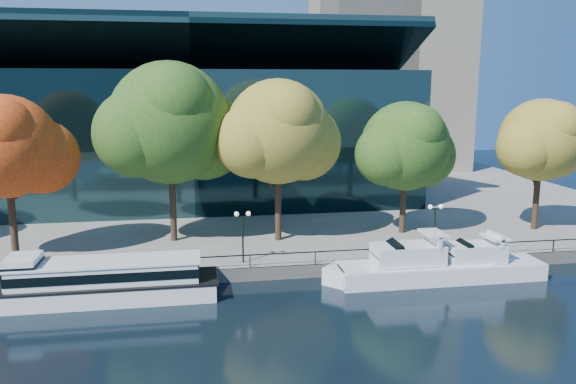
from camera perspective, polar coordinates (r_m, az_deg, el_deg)
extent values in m
plane|color=black|center=(39.91, -3.39, -10.46)|extent=(160.00, 160.00, 0.00)
cube|color=slate|center=(74.91, -6.34, 0.03)|extent=(90.00, 67.00, 1.00)
cube|color=#47443F|center=(42.58, -3.84, -8.35)|extent=(90.00, 0.25, 1.00)
cube|color=black|center=(42.32, -3.89, -6.41)|extent=(88.20, 0.08, 0.08)
cube|color=black|center=(42.47, -3.88, -7.05)|extent=(0.07, 0.07, 0.90)
cube|color=black|center=(69.30, -9.58, 5.33)|extent=(50.00, 24.00, 16.00)
cube|color=black|center=(65.06, -9.85, 13.35)|extent=(50.00, 17.14, 7.86)
cube|color=silver|center=(40.99, -18.62, -9.52)|extent=(15.78, 3.83, 1.24)
cube|color=black|center=(40.78, -18.67, -8.67)|extent=(16.10, 3.91, 0.14)
cube|color=silver|center=(40.46, -17.94, -7.72)|extent=(12.31, 3.14, 1.35)
cube|color=black|center=(40.45, -17.94, -7.64)|extent=(12.47, 3.22, 0.62)
cube|color=silver|center=(40.24, -18.00, -6.73)|extent=(12.63, 3.30, 0.11)
cube|color=silver|center=(41.51, -25.27, -7.28)|extent=(2.03, 2.68, 2.03)
cube|color=black|center=(41.45, -25.30, -6.99)|extent=(2.09, 2.76, 0.79)
cube|color=silver|center=(43.44, 12.70, -7.99)|extent=(11.55, 3.30, 1.32)
cube|color=silver|center=(41.68, 5.24, -8.57)|extent=(2.53, 2.53, 1.32)
cube|color=silver|center=(43.23, 12.74, -7.13)|extent=(11.31, 3.23, 0.09)
cube|color=silver|center=(42.78, 12.06, -6.17)|extent=(5.20, 2.47, 1.43)
cube|color=black|center=(42.24, 10.16, -6.16)|extent=(2.27, 2.38, 1.80)
cube|color=silver|center=(43.24, 14.55, -4.66)|extent=(0.27, 2.57, 0.88)
cube|color=silver|center=(43.13, 14.58, -4.09)|extent=(1.54, 2.57, 0.16)
cube|color=silver|center=(45.43, 18.86, -7.51)|extent=(9.50, 2.96, 1.27)
cube|color=silver|center=(43.44, 13.27, -8.05)|extent=(2.33, 2.33, 1.27)
cube|color=silver|center=(45.23, 18.91, -6.72)|extent=(9.31, 2.90, 0.08)
cube|color=silver|center=(44.80, 18.43, -5.83)|extent=(4.28, 2.22, 1.37)
cube|color=black|center=(44.21, 17.01, -5.83)|extent=(1.93, 2.13, 1.60)
cube|color=silver|center=(45.29, 20.32, -4.45)|extent=(0.26, 2.31, 0.84)
cube|color=silver|center=(45.27, 20.33, -4.33)|extent=(1.48, 2.31, 0.16)
cylinder|color=black|center=(48.91, -26.22, -2.02)|extent=(0.56, 0.56, 7.08)
cylinder|color=black|center=(48.47, -25.86, 1.25)|extent=(1.14, 1.72, 3.55)
cylinder|color=black|center=(48.30, -27.02, 0.82)|extent=(1.05, 1.19, 3.17)
sphere|color=#A0250C|center=(48.11, -26.75, 4.16)|extent=(7.94, 7.94, 7.94)
sphere|color=#A0250C|center=(48.76, -23.79, 3.30)|extent=(5.95, 5.95, 5.95)
sphere|color=#A0250C|center=(46.37, -26.99, 5.66)|extent=(4.76, 4.76, 4.76)
cylinder|color=black|center=(49.71, -11.66, -0.24)|extent=(0.56, 0.56, 8.24)
cylinder|color=black|center=(49.38, -11.21, 3.52)|extent=(1.28, 1.95, 4.11)
cylinder|color=black|center=(48.96, -12.27, 3.07)|extent=(1.17, 1.33, 3.68)
sphere|color=#254816|center=(48.92, -11.94, 6.89)|extent=(10.40, 10.40, 10.40)
sphere|color=#254816|center=(50.54, -8.55, 5.64)|extent=(7.80, 7.80, 7.80)
sphere|color=#254816|center=(48.13, -15.06, 5.76)|extent=(7.28, 7.28, 7.28)
sphere|color=#254816|center=(46.74, -11.48, 8.97)|extent=(6.24, 6.24, 6.24)
cylinder|color=black|center=(48.93, -1.01, -0.55)|extent=(0.56, 0.56, 7.64)
cylinder|color=black|center=(48.70, -0.47, 2.98)|extent=(1.21, 1.83, 3.82)
cylinder|color=black|center=(48.12, -1.44, 2.55)|extent=(1.11, 1.26, 3.41)
sphere|color=olive|center=(48.13, -1.03, 6.15)|extent=(8.98, 8.98, 8.98)
sphere|color=olive|center=(49.96, 1.56, 5.03)|extent=(6.73, 6.73, 6.73)
sphere|color=olive|center=(47.02, -3.58, 5.20)|extent=(6.28, 6.28, 6.28)
sphere|color=olive|center=(46.32, -0.16, 7.92)|extent=(5.39, 5.39, 5.39)
cylinder|color=black|center=(52.57, 11.61, -0.64)|extent=(0.56, 0.56, 6.43)
cylinder|color=black|center=(52.50, 12.15, 2.12)|extent=(1.07, 1.59, 3.23)
cylinder|color=black|center=(51.75, 11.42, 1.77)|extent=(0.98, 1.11, 2.89)
sphere|color=#254816|center=(51.84, 11.82, 4.59)|extent=(8.05, 8.05, 8.05)
sphere|color=#254816|center=(53.90, 13.52, 3.67)|extent=(6.04, 6.04, 6.04)
sphere|color=#254816|center=(50.47, 9.98, 3.80)|extent=(5.63, 5.63, 5.63)
sphere|color=#254816|center=(50.37, 12.97, 5.97)|extent=(4.83, 4.83, 4.83)
cylinder|color=black|center=(57.66, 23.93, -0.18)|extent=(0.56, 0.56, 6.77)
cylinder|color=black|center=(57.69, 24.44, 2.47)|extent=(1.11, 1.66, 3.40)
cylinder|color=black|center=(56.81, 23.94, 2.14)|extent=(1.02, 1.15, 3.04)
sphere|color=olive|center=(56.99, 24.32, 4.84)|extent=(7.62, 7.62, 7.62)
sphere|color=olive|center=(59.19, 25.34, 4.02)|extent=(5.71, 5.71, 5.71)
sphere|color=olive|center=(55.37, 23.06, 4.19)|extent=(5.33, 5.33, 5.33)
sphere|color=olive|center=(55.84, 25.62, 6.01)|extent=(4.57, 4.57, 4.57)
cylinder|color=black|center=(43.24, -4.61, -4.87)|extent=(0.14, 0.14, 3.60)
cube|color=black|center=(42.77, -4.64, -2.48)|extent=(0.90, 0.06, 0.06)
sphere|color=white|center=(42.70, -5.25, -2.24)|extent=(0.36, 0.36, 0.36)
sphere|color=white|center=(42.77, -4.05, -2.20)|extent=(0.36, 0.36, 0.36)
cylinder|color=black|center=(47.06, 14.64, -3.89)|extent=(0.14, 0.14, 3.60)
cube|color=black|center=(46.64, 14.75, -1.69)|extent=(0.90, 0.06, 0.06)
sphere|color=white|center=(46.42, 14.26, -1.47)|extent=(0.36, 0.36, 0.36)
sphere|color=white|center=(46.78, 15.27, -1.43)|extent=(0.36, 0.36, 0.36)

